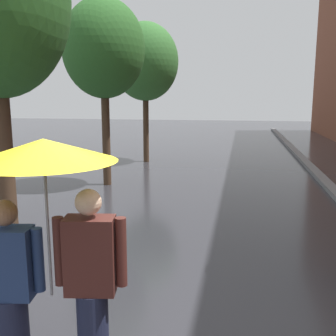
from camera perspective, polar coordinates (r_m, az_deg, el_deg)
kerb_strip at (r=13.38m, az=20.92°, el=-0.47°), size 0.30×36.00×0.12m
street_tree_1 at (r=10.84m, az=-9.52°, el=16.96°), size 2.20×2.20×5.02m
street_tree_2 at (r=14.72m, az=-3.39°, el=15.39°), size 2.45×2.45×5.15m
couple_under_umbrella at (r=3.24m, az=-17.36°, el=-8.10°), size 1.25×1.15×2.10m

